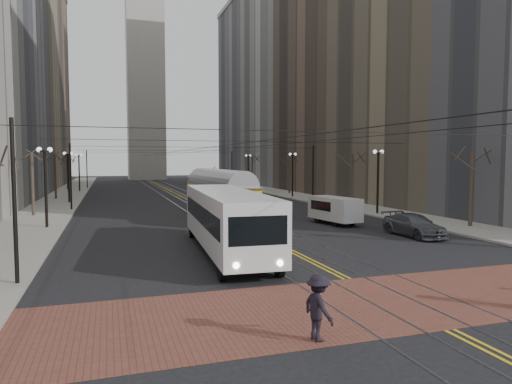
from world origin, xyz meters
TOP-DOWN VIEW (x-y plane):
  - ground at (0.00, 0.00)m, footprint 260.00×260.00m
  - sidewalk_left at (-15.00, 45.00)m, footprint 5.00×140.00m
  - sidewalk_right at (15.00, 45.00)m, footprint 5.00×140.00m
  - crosswalk_band at (0.00, -4.00)m, footprint 25.00×6.00m
  - streetcar_rails at (0.00, 45.00)m, footprint 4.80×130.00m
  - centre_lines at (0.00, 45.00)m, footprint 0.42×130.00m
  - building_left_far at (-25.50, 86.00)m, footprint 16.00×20.00m
  - building_right_mid at (25.50, 46.00)m, footprint 16.00×20.00m
  - building_right_midfar at (27.50, 66.00)m, footprint 20.00×20.00m
  - building_right_far at (25.50, 86.00)m, footprint 16.00×20.00m
  - clock_tower at (0.00, 102.00)m, footprint 12.00×12.00m
  - lamp_posts at (-0.00, 28.75)m, footprint 27.60×57.20m
  - street_trees at (0.00, 35.25)m, footprint 31.68×53.28m
  - trolley_wires at (0.00, 34.83)m, footprint 25.96×120.00m
  - transit_bus at (-3.50, 5.70)m, footprint 3.57×13.44m
  - streetcar at (-0.50, 20.04)m, footprint 3.13×13.80m
  - rear_bus at (2.33, 24.36)m, footprint 3.58×10.73m
  - cargo_van at (7.19, 13.83)m, footprint 2.52×4.95m
  - sedan_grey at (4.00, 22.00)m, footprint 2.17×5.05m
  - sedan_silver at (6.36, 32.95)m, footprint 1.99×4.71m
  - sedan_parked at (9.50, 7.25)m, footprint 2.11×5.01m
  - pedestrian_d at (-4.00, -6.50)m, footprint 0.87×1.28m

SIDE VIEW (x-z plane):
  - ground at x=0.00m, z-range 0.00..0.00m
  - streetcar_rails at x=0.00m, z-range 0.00..0.01m
  - crosswalk_band at x=0.00m, z-range 0.00..0.01m
  - centre_lines at x=0.00m, z-range 0.01..0.01m
  - sidewalk_left at x=-15.00m, z-range 0.00..0.15m
  - sidewalk_right at x=15.00m, z-range 0.00..0.15m
  - sedan_parked at x=9.50m, z-range 0.00..1.44m
  - sedan_silver at x=6.36m, z-range 0.00..1.51m
  - sedan_grey at x=4.00m, z-range 0.00..1.70m
  - pedestrian_d at x=-4.00m, z-range 0.01..1.85m
  - cargo_van at x=7.19m, z-range 0.00..2.09m
  - rear_bus at x=2.33m, z-range 0.00..2.75m
  - streetcar at x=-0.50m, z-range 0.00..3.23m
  - transit_bus at x=-3.50m, z-range 0.00..3.32m
  - street_trees at x=0.00m, z-range 0.00..5.60m
  - lamp_posts at x=0.00m, z-range 0.00..5.60m
  - trolley_wires at x=0.00m, z-range 0.47..7.07m
  - building_right_mid at x=25.50m, z-range 0.00..34.00m
  - building_left_far at x=-25.50m, z-range 0.00..40.00m
  - building_right_far at x=25.50m, z-range 0.00..40.00m
  - building_right_midfar at x=27.50m, z-range 0.00..52.00m
  - clock_tower at x=0.00m, z-range 2.96..68.96m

